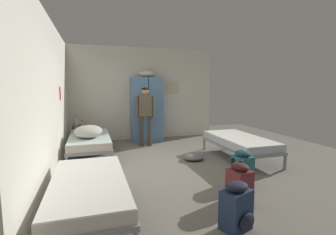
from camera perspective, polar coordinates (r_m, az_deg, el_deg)
ground_plane at (r=5.18m, az=0.92°, el=-10.86°), size 8.92×8.92×0.00m
room_backdrop at (r=5.94m, az=-14.07°, el=4.69°), size 4.39×5.63×2.74m
locker_bank at (r=7.38m, az=-4.81°, el=2.23°), size 0.90×0.55×2.07m
shelf_unit at (r=7.12m, az=-19.33°, el=-3.40°), size 0.38×0.30×0.57m
bed_right at (r=5.80m, az=15.92°, el=-5.28°), size 0.90×1.90×0.49m
bed_left_front at (r=3.30m, az=-17.54°, el=-14.90°), size 0.90×1.90×0.49m
bed_left_rear at (r=5.98m, az=-17.36°, el=-4.95°), size 0.90×1.90×0.49m
bedding_heap at (r=5.77m, az=-17.62°, el=-3.00°), size 0.60×0.80×0.26m
person_traveler at (r=6.66m, az=-5.19°, el=1.49°), size 0.49×0.24×1.57m
water_bottle at (r=7.10m, az=-20.08°, el=-0.71°), size 0.07×0.07×0.25m
lotion_bottle at (r=7.04m, az=-18.87°, el=-1.16°), size 0.05×0.05×0.14m
backpack_teal at (r=4.42m, az=16.59°, el=-10.84°), size 0.37×0.36×0.55m
backpack_navy at (r=3.07m, az=15.36°, el=-19.10°), size 0.38×0.40×0.55m
backpack_maroon at (r=3.73m, az=15.76°, el=-14.24°), size 0.36×0.35×0.55m
clothes_pile_grey at (r=5.55m, az=5.84°, el=-8.92°), size 0.44×0.39×0.14m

